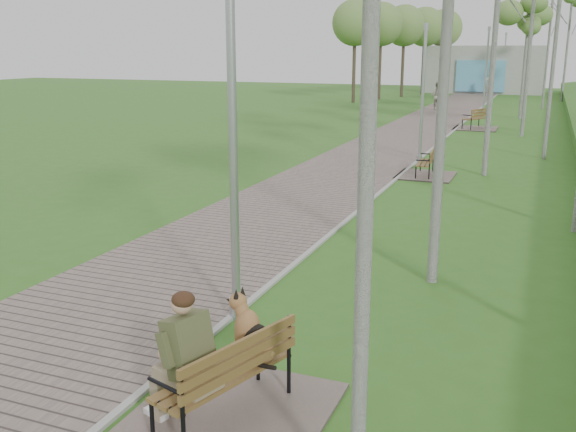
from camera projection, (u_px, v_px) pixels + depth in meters
The scene contains 16 objects.
ground at pixel (270, 286), 10.42m from camera, with size 120.00×120.00×0.00m, color #35641F.
walkway at pixel (415, 130), 30.37m from camera, with size 3.50×67.00×0.04m, color #6A5B56.
kerb at pixel (453, 131), 29.74m from camera, with size 0.10×67.00×0.05m, color #999993.
building_north at pixel (483, 69), 56.27m from camera, with size 10.00×5.20×4.00m.
bench_main at pixel (217, 377), 6.55m from camera, with size 1.96×2.18×1.71m.
bench_second at pixel (425, 170), 19.36m from camera, with size 1.64×1.82×1.01m.
bench_third at pixel (475, 124), 30.82m from camera, with size 1.98×2.20×1.22m.
lamp_post_near at pixel (233, 146), 8.55m from camera, with size 0.20×0.20×5.29m.
lamp_post_second at pixel (422, 99), 21.13m from camera, with size 0.18×0.18×4.54m.
lamp_post_third at pixel (486, 73), 38.22m from camera, with size 0.19×0.19×5.00m.
lamp_post_far at pixel (504, 65), 54.83m from camera, with size 0.20×0.20×5.08m.
pedestrian_near at pixel (489, 84), 52.46m from camera, with size 0.67×0.44×1.84m, color beige.
pedestrian_far at pixel (437, 96), 39.87m from camera, with size 0.86×0.67×1.77m, color #9D9689.
birch_far_b at pixel (530, 3), 33.84m from camera, with size 2.33×2.33×7.72m.
birch_far_c at pixel (552, 7), 39.51m from camera, with size 2.42×2.42×7.96m.
birch_distant_b at pixel (572, 5), 45.11m from camera, with size 2.47×2.47×8.57m.
Camera 1 is at (3.89, -9.00, 3.73)m, focal length 40.00 mm.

